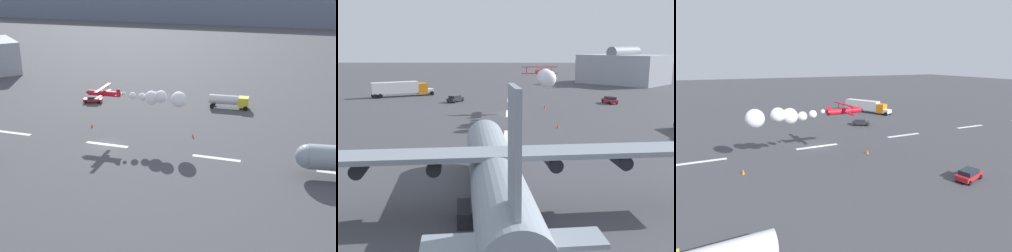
% 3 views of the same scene
% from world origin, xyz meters
% --- Properties ---
extents(ground_plane, '(440.00, 440.00, 0.00)m').
position_xyz_m(ground_plane, '(0.00, 0.00, 0.00)').
color(ground_plane, '#424247').
rests_on(ground_plane, ground).
extents(runway_stripe_0, '(8.00, 0.90, 0.01)m').
position_xyz_m(runway_stripe_0, '(-58.95, 0.00, 0.01)').
color(runway_stripe_0, white).
rests_on(runway_stripe_0, ground).
extents(runway_stripe_1, '(8.00, 0.90, 0.01)m').
position_xyz_m(runway_stripe_1, '(-39.30, 0.00, 0.01)').
color(runway_stripe_1, white).
rests_on(runway_stripe_1, ground).
extents(runway_stripe_2, '(8.00, 0.90, 0.01)m').
position_xyz_m(runway_stripe_2, '(-19.65, 0.00, 0.01)').
color(runway_stripe_2, white).
rests_on(runway_stripe_2, ground).
extents(runway_stripe_3, '(8.00, 0.90, 0.01)m').
position_xyz_m(runway_stripe_3, '(0.00, 0.00, 0.01)').
color(runway_stripe_3, white).
rests_on(runway_stripe_3, ground).
extents(runway_stripe_4, '(8.00, 0.90, 0.01)m').
position_xyz_m(runway_stripe_4, '(19.65, 0.00, 0.01)').
color(runway_stripe_4, white).
rests_on(runway_stripe_4, ground).
extents(runway_stripe_5, '(8.00, 0.90, 0.01)m').
position_xyz_m(runway_stripe_5, '(39.30, 0.00, 0.01)').
color(runway_stripe_5, white).
rests_on(runway_stripe_5, ground).
extents(cargo_transport_plane, '(28.41, 36.34, 11.01)m').
position_xyz_m(cargo_transport_plane, '(45.84, -0.62, 3.29)').
color(cargo_transport_plane, gray).
rests_on(cargo_transport_plane, ground).
extents(stunt_biplane_red, '(19.42, 6.98, 2.80)m').
position_xyz_m(stunt_biplane_red, '(6.99, 6.22, 7.56)').
color(stunt_biplane_red, red).
extents(semi_truck_orange, '(9.82, 14.73, 3.70)m').
position_xyz_m(semi_truck_orange, '(-25.30, -27.30, 2.14)').
color(semi_truck_orange, silver).
rests_on(semi_truck_orange, ground).
extents(followme_car_yellow, '(4.58, 3.65, 1.52)m').
position_xyz_m(followme_car_yellow, '(-15.51, -12.25, 0.81)').
color(followme_car_yellow, '#262628').
rests_on(followme_car_yellow, ground).
extents(airport_staff_sedan, '(4.61, 2.92, 1.52)m').
position_xyz_m(airport_staff_sedan, '(-13.86, 22.37, 0.81)').
color(airport_staff_sedan, '#B21E23').
rests_on(airport_staff_sedan, ground).
extents(hangar_building, '(30.90, 31.54, 12.20)m').
position_xyz_m(hangar_building, '(-61.59, 37.75, 5.02)').
color(hangar_building, '#9EA3AD').
rests_on(hangar_building, ground).
extents(traffic_cone_near, '(0.44, 0.44, 0.75)m').
position_xyz_m(traffic_cone_near, '(-6.65, 7.40, 0.38)').
color(traffic_cone_near, orange).
rests_on(traffic_cone_near, ground).
extents(traffic_cone_far, '(0.44, 0.44, 0.75)m').
position_xyz_m(traffic_cone_far, '(13.67, 7.93, 0.38)').
color(traffic_cone_far, orange).
rests_on(traffic_cone_far, ground).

